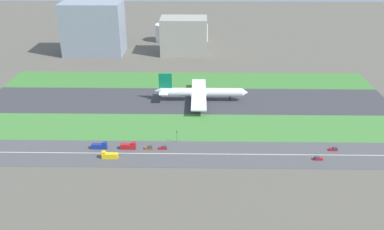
{
  "coord_description": "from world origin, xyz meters",
  "views": [
    {
      "loc": [
        7.8,
        -262.93,
        112.31
      ],
      "look_at": [
        4.09,
        -36.5,
        6.0
      ],
      "focal_mm": 38.33,
      "sensor_mm": 36.0,
      "label": 1
    }
  ],
  "objects_px": {
    "fuel_tank_west": "(165,33)",
    "traffic_light": "(177,135)",
    "airliner": "(199,92)",
    "truck_0": "(129,146)",
    "car_2": "(318,158)",
    "fuel_tank_centre": "(198,33)",
    "truck_1": "(100,146)",
    "car_3": "(334,149)",
    "truck_2": "(109,155)",
    "terminal_building": "(93,28)",
    "car_1": "(163,148)",
    "car_0": "(149,147)",
    "hangar_building": "(184,36)"
  },
  "relations": [
    {
      "from": "fuel_tank_west",
      "to": "traffic_light",
      "type": "bearing_deg",
      "value": -83.99
    },
    {
      "from": "airliner",
      "to": "truck_0",
      "type": "relative_size",
      "value": 7.74
    },
    {
      "from": "airliner",
      "to": "car_2",
      "type": "distance_m",
      "value": 99.86
    },
    {
      "from": "fuel_tank_centre",
      "to": "truck_0",
      "type": "bearing_deg",
      "value": -99.3
    },
    {
      "from": "truck_0",
      "to": "traffic_light",
      "type": "xyz_separation_m",
      "value": [
        26.04,
        7.99,
        2.62
      ]
    },
    {
      "from": "car_2",
      "to": "truck_1",
      "type": "relative_size",
      "value": 0.52
    },
    {
      "from": "car_3",
      "to": "truck_0",
      "type": "xyz_separation_m",
      "value": [
        -111.93,
        -0.0,
        0.75
      ]
    },
    {
      "from": "car_3",
      "to": "truck_1",
      "type": "bearing_deg",
      "value": -180.0
    },
    {
      "from": "truck_0",
      "to": "truck_2",
      "type": "distance_m",
      "value": 13.19
    },
    {
      "from": "car_3",
      "to": "terminal_building",
      "type": "xyz_separation_m",
      "value": [
        -171.83,
        182.0,
        22.94
      ]
    },
    {
      "from": "car_1",
      "to": "truck_1",
      "type": "relative_size",
      "value": 0.52
    },
    {
      "from": "car_3",
      "to": "fuel_tank_centre",
      "type": "relative_size",
      "value": 0.22
    },
    {
      "from": "truck_1",
      "to": "truck_2",
      "type": "height_order",
      "value": "same"
    },
    {
      "from": "truck_2",
      "to": "car_2",
      "type": "bearing_deg",
      "value": -180.0
    },
    {
      "from": "car_2",
      "to": "car_3",
      "type": "bearing_deg",
      "value": -138.1
    },
    {
      "from": "airliner",
      "to": "terminal_building",
      "type": "height_order",
      "value": "terminal_building"
    },
    {
      "from": "truck_2",
      "to": "fuel_tank_west",
      "type": "relative_size",
      "value": 0.41
    },
    {
      "from": "truck_2",
      "to": "traffic_light",
      "type": "distance_m",
      "value": 39.13
    },
    {
      "from": "car_0",
      "to": "fuel_tank_centre",
      "type": "height_order",
      "value": "fuel_tank_centre"
    },
    {
      "from": "airliner",
      "to": "car_0",
      "type": "height_order",
      "value": "airliner"
    },
    {
      "from": "truck_1",
      "to": "fuel_tank_west",
      "type": "bearing_deg",
      "value": 85.26
    },
    {
      "from": "truck_2",
      "to": "car_0",
      "type": "distance_m",
      "value": 22.23
    },
    {
      "from": "airliner",
      "to": "fuel_tank_west",
      "type": "distance_m",
      "value": 162.97
    },
    {
      "from": "terminal_building",
      "to": "fuel_tank_centre",
      "type": "bearing_deg",
      "value": 24.87
    },
    {
      "from": "car_2",
      "to": "traffic_light",
      "type": "height_order",
      "value": "traffic_light"
    },
    {
      "from": "car_0",
      "to": "traffic_light",
      "type": "bearing_deg",
      "value": 28.37
    },
    {
      "from": "truck_1",
      "to": "car_0",
      "type": "distance_m",
      "value": 27.1
    },
    {
      "from": "truck_2",
      "to": "hangar_building",
      "type": "height_order",
      "value": "hangar_building"
    },
    {
      "from": "car_3",
      "to": "truck_0",
      "type": "height_order",
      "value": "truck_0"
    },
    {
      "from": "truck_1",
      "to": "truck_2",
      "type": "relative_size",
      "value": 1.0
    },
    {
      "from": "hangar_building",
      "to": "fuel_tank_centre",
      "type": "xyz_separation_m",
      "value": [
        13.13,
        45.0,
        -8.03
      ]
    },
    {
      "from": "airliner",
      "to": "hangar_building",
      "type": "xyz_separation_m",
      "value": [
        -14.6,
        114.0,
        10.7
      ]
    },
    {
      "from": "car_0",
      "to": "car_2",
      "type": "bearing_deg",
      "value": -6.37
    },
    {
      "from": "traffic_light",
      "to": "fuel_tank_west",
      "type": "bearing_deg",
      "value": 96.01
    },
    {
      "from": "airliner",
      "to": "car_1",
      "type": "xyz_separation_m",
      "value": [
        -19.6,
        -68.0,
        -5.31
      ]
    },
    {
      "from": "terminal_building",
      "to": "airliner",
      "type": "bearing_deg",
      "value": -49.16
    },
    {
      "from": "car_2",
      "to": "traffic_light",
      "type": "bearing_deg",
      "value": -13.54
    },
    {
      "from": "car_1",
      "to": "terminal_building",
      "type": "height_order",
      "value": "terminal_building"
    },
    {
      "from": "truck_1",
      "to": "truck_2",
      "type": "xyz_separation_m",
      "value": [
        7.24,
        -10.0,
        0.0
      ]
    },
    {
      "from": "airliner",
      "to": "fuel_tank_west",
      "type": "bearing_deg",
      "value": 102.64
    },
    {
      "from": "airliner",
      "to": "truck_2",
      "type": "bearing_deg",
      "value": -121.21
    },
    {
      "from": "terminal_building",
      "to": "car_0",
      "type": "bearing_deg",
      "value": -68.65
    },
    {
      "from": "fuel_tank_west",
      "to": "fuel_tank_centre",
      "type": "relative_size",
      "value": 1.0
    },
    {
      "from": "truck_0",
      "to": "car_0",
      "type": "distance_m",
      "value": 11.26
    },
    {
      "from": "car_3",
      "to": "fuel_tank_west",
      "type": "relative_size",
      "value": 0.22
    },
    {
      "from": "car_1",
      "to": "truck_0",
      "type": "xyz_separation_m",
      "value": [
        -19.05,
        -0.0,
        0.75
      ]
    },
    {
      "from": "car_0",
      "to": "fuel_tank_west",
      "type": "relative_size",
      "value": 0.22
    },
    {
      "from": "truck_2",
      "to": "car_1",
      "type": "bearing_deg",
      "value": -160.12
    },
    {
      "from": "car_1",
      "to": "truck_2",
      "type": "height_order",
      "value": "truck_2"
    },
    {
      "from": "car_2",
      "to": "truck_2",
      "type": "relative_size",
      "value": 0.52
    }
  ]
}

